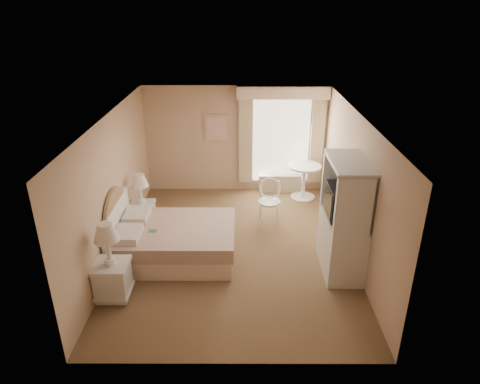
{
  "coord_description": "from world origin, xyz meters",
  "views": [
    {
      "loc": [
        0.12,
        -6.8,
        4.23
      ],
      "look_at": [
        0.1,
        0.3,
        1.02
      ],
      "focal_mm": 32.0,
      "sensor_mm": 36.0,
      "label": 1
    }
  ],
  "objects_px": {
    "nightstand_far": "(142,209)",
    "cafe_chair": "(270,197)",
    "round_table": "(304,176)",
    "nightstand_near": "(112,271)",
    "bed": "(171,240)",
    "armoire": "(343,226)"
  },
  "relations": [
    {
      "from": "cafe_chair",
      "to": "bed",
      "type": "bearing_deg",
      "value": -137.31
    },
    {
      "from": "nightstand_far",
      "to": "round_table",
      "type": "relative_size",
      "value": 1.44
    },
    {
      "from": "cafe_chair",
      "to": "nightstand_near",
      "type": "bearing_deg",
      "value": -129.12
    },
    {
      "from": "nightstand_far",
      "to": "cafe_chair",
      "type": "xyz_separation_m",
      "value": [
        2.55,
        0.3,
        0.11
      ]
    },
    {
      "from": "nightstand_far",
      "to": "round_table",
      "type": "height_order",
      "value": "nightstand_far"
    },
    {
      "from": "round_table",
      "to": "cafe_chair",
      "type": "bearing_deg",
      "value": -126.21
    },
    {
      "from": "round_table",
      "to": "armoire",
      "type": "relative_size",
      "value": 0.41
    },
    {
      "from": "nightstand_far",
      "to": "round_table",
      "type": "xyz_separation_m",
      "value": [
        3.4,
        1.47,
        0.1
      ]
    },
    {
      "from": "bed",
      "to": "armoire",
      "type": "relative_size",
      "value": 1.06
    },
    {
      "from": "cafe_chair",
      "to": "armoire",
      "type": "height_order",
      "value": "armoire"
    },
    {
      "from": "round_table",
      "to": "armoire",
      "type": "distance_m",
      "value": 2.91
    },
    {
      "from": "round_table",
      "to": "cafe_chair",
      "type": "xyz_separation_m",
      "value": [
        -0.86,
        -1.17,
        0.01
      ]
    },
    {
      "from": "nightstand_near",
      "to": "armoire",
      "type": "distance_m",
      "value": 3.75
    },
    {
      "from": "nightstand_near",
      "to": "bed",
      "type": "bearing_deg",
      "value": 58.18
    },
    {
      "from": "nightstand_near",
      "to": "round_table",
      "type": "relative_size",
      "value": 1.58
    },
    {
      "from": "round_table",
      "to": "nightstand_near",
      "type": "bearing_deg",
      "value": -132.88
    },
    {
      "from": "nightstand_near",
      "to": "cafe_chair",
      "type": "relative_size",
      "value": 1.35
    },
    {
      "from": "armoire",
      "to": "nightstand_far",
      "type": "bearing_deg",
      "value": 158.92
    },
    {
      "from": "round_table",
      "to": "bed",
      "type": "bearing_deg",
      "value": -136.93
    },
    {
      "from": "nightstand_near",
      "to": "nightstand_far",
      "type": "bearing_deg",
      "value": 90.0
    },
    {
      "from": "round_table",
      "to": "cafe_chair",
      "type": "distance_m",
      "value": 1.45
    },
    {
      "from": "bed",
      "to": "nightstand_far",
      "type": "distance_m",
      "value": 1.27
    }
  ]
}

